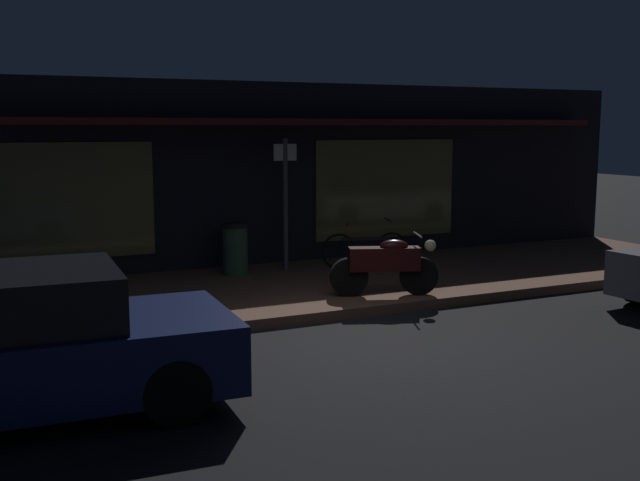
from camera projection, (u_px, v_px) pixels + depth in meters
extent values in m
plane|color=black|center=(365.00, 339.00, 9.93)|extent=(60.00, 60.00, 0.00)
cube|color=brown|center=(279.00, 289.00, 12.60)|extent=(18.00, 4.00, 0.15)
cube|color=black|center=(215.00, 174.00, 15.38)|extent=(18.00, 2.80, 3.60)
cube|color=brown|center=(59.00, 202.00, 12.80)|extent=(3.20, 0.04, 2.00)
cube|color=brown|center=(386.00, 189.00, 15.51)|extent=(3.20, 0.04, 2.00)
cube|color=#591919|center=(241.00, 122.00, 13.75)|extent=(16.20, 0.50, 0.12)
cylinder|color=black|center=(349.00, 277.00, 11.72)|extent=(0.60, 0.33, 0.60)
cylinder|color=black|center=(419.00, 276.00, 11.81)|extent=(0.60, 0.33, 0.60)
cube|color=black|center=(384.00, 259.00, 11.72)|extent=(1.13, 0.65, 0.36)
ellipsoid|color=black|center=(394.00, 246.00, 11.70)|extent=(0.50, 0.38, 0.20)
sphere|color=#F9EDB7|center=(430.00, 245.00, 11.75)|extent=(0.18, 0.18, 0.18)
cylinder|color=gray|center=(418.00, 235.00, 11.71)|extent=(0.22, 0.52, 0.03)
torus|color=black|center=(339.00, 251.00, 13.98)|extent=(0.65, 0.21, 0.66)
torus|color=black|center=(391.00, 250.00, 14.15)|extent=(0.65, 0.21, 0.66)
cube|color=black|center=(365.00, 239.00, 14.03)|extent=(0.88, 0.28, 0.06)
cube|color=brown|center=(352.00, 225.00, 13.95)|extent=(0.21, 0.13, 0.06)
cylinder|color=black|center=(388.00, 220.00, 14.05)|extent=(0.13, 0.41, 0.02)
cylinder|color=#47474C|center=(285.00, 205.00, 13.83)|extent=(0.09, 0.09, 2.40)
cube|color=beige|center=(285.00, 152.00, 13.69)|extent=(0.44, 0.03, 0.30)
cylinder|color=#2D4C33|center=(235.00, 251.00, 13.41)|extent=(0.44, 0.44, 0.85)
cylinder|color=black|center=(235.00, 225.00, 13.35)|extent=(0.48, 0.48, 0.08)
cylinder|color=black|center=(147.00, 347.00, 8.44)|extent=(0.65, 0.25, 0.64)
cylinder|color=black|center=(176.00, 392.00, 7.01)|extent=(0.65, 0.25, 0.64)
cube|color=#141E4C|center=(17.00, 361.00, 7.18)|extent=(4.18, 1.96, 0.68)
cylinder|color=black|center=(639.00, 283.00, 11.87)|extent=(0.66, 0.27, 0.64)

